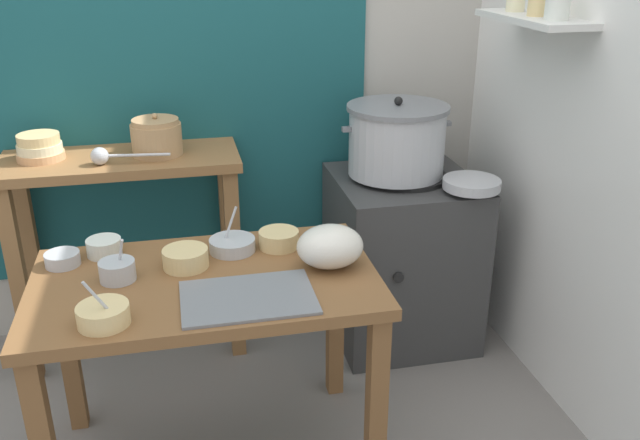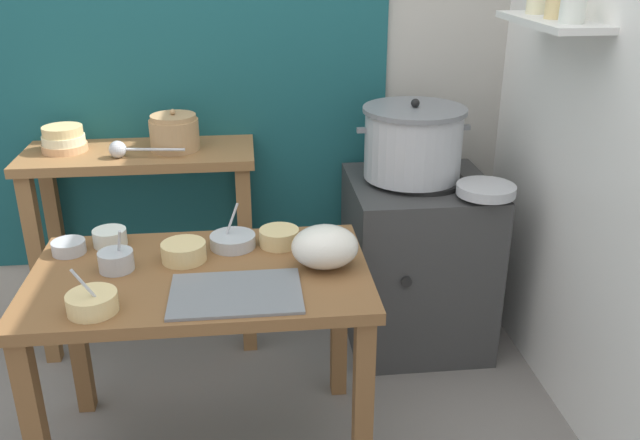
{
  "view_description": "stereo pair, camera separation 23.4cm",
  "coord_description": "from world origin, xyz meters",
  "px_view_note": "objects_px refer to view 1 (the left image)",
  "views": [
    {
      "loc": [
        -0.06,
        -1.92,
        1.73
      ],
      "look_at": [
        0.41,
        0.19,
        0.82
      ],
      "focal_mm": 38.01,
      "sensor_mm": 36.0,
      "label": 1
    },
    {
      "loc": [
        0.17,
        -1.96,
        1.73
      ],
      "look_at": [
        0.41,
        0.19,
        0.82
      ],
      "focal_mm": 38.01,
      "sensor_mm": 36.0,
      "label": 2
    }
  ],
  "objects_px": {
    "prep_bowl_0": "(62,258)",
    "wide_pan": "(472,184)",
    "stove_block": "(401,257)",
    "prep_bowl_2": "(117,270)",
    "plastic_bag": "(330,246)",
    "steamer_pot": "(397,140)",
    "prep_bowl_6": "(185,257)",
    "prep_bowl_1": "(279,238)",
    "back_shelf_table": "(125,207)",
    "ladle": "(103,156)",
    "prep_bowl_5": "(103,314)",
    "bowl_stack_enamel": "(40,148)",
    "serving_tray": "(248,297)",
    "prep_bowl_4": "(232,244)",
    "prep_bowl_3": "(104,246)",
    "clay_pot": "(157,137)",
    "prep_table": "(207,307)"
  },
  "relations": [
    {
      "from": "prep_bowl_0",
      "to": "wide_pan",
      "type": "bearing_deg",
      "value": 8.94
    },
    {
      "from": "stove_block",
      "to": "prep_bowl_2",
      "type": "relative_size",
      "value": 5.2
    },
    {
      "from": "stove_block",
      "to": "plastic_bag",
      "type": "xyz_separation_m",
      "value": [
        -0.49,
        -0.67,
        0.41
      ]
    },
    {
      "from": "steamer_pot",
      "to": "prep_bowl_0",
      "type": "height_order",
      "value": "steamer_pot"
    },
    {
      "from": "prep_bowl_6",
      "to": "prep_bowl_1",
      "type": "bearing_deg",
      "value": 15.19
    },
    {
      "from": "back_shelf_table",
      "to": "ladle",
      "type": "xyz_separation_m",
      "value": [
        -0.05,
        -0.09,
        0.26
      ]
    },
    {
      "from": "prep_bowl_5",
      "to": "prep_bowl_6",
      "type": "bearing_deg",
      "value": 52.72
    },
    {
      "from": "prep_bowl_2",
      "to": "ladle",
      "type": "bearing_deg",
      "value": 95.81
    },
    {
      "from": "stove_block",
      "to": "prep_bowl_5",
      "type": "relative_size",
      "value": 5.12
    },
    {
      "from": "ladle",
      "to": "prep_bowl_5",
      "type": "bearing_deg",
      "value": -87.39
    },
    {
      "from": "bowl_stack_enamel",
      "to": "ladle",
      "type": "distance_m",
      "value": 0.28
    },
    {
      "from": "serving_tray",
      "to": "prep_bowl_0",
      "type": "height_order",
      "value": "prep_bowl_0"
    },
    {
      "from": "stove_block",
      "to": "prep_bowl_4",
      "type": "bearing_deg",
      "value": -148.82
    },
    {
      "from": "stove_block",
      "to": "prep_bowl_0",
      "type": "xyz_separation_m",
      "value": [
        -1.35,
        -0.47,
        0.36
      ]
    },
    {
      "from": "prep_bowl_3",
      "to": "prep_bowl_4",
      "type": "height_order",
      "value": "prep_bowl_4"
    },
    {
      "from": "clay_pot",
      "to": "stove_block",
      "type": "bearing_deg",
      "value": -7.19
    },
    {
      "from": "steamer_pot",
      "to": "clay_pot",
      "type": "distance_m",
      "value": 1.0
    },
    {
      "from": "wide_pan",
      "to": "plastic_bag",
      "type": "bearing_deg",
      "value": -147.54
    },
    {
      "from": "serving_tray",
      "to": "plastic_bag",
      "type": "xyz_separation_m",
      "value": [
        0.29,
        0.16,
        0.07
      ]
    },
    {
      "from": "prep_bowl_1",
      "to": "back_shelf_table",
      "type": "bearing_deg",
      "value": 132.05
    },
    {
      "from": "prep_bowl_4",
      "to": "plastic_bag",
      "type": "bearing_deg",
      "value": -31.59
    },
    {
      "from": "steamer_pot",
      "to": "prep_bowl_5",
      "type": "bearing_deg",
      "value": -141.94
    },
    {
      "from": "wide_pan",
      "to": "prep_bowl_4",
      "type": "distance_m",
      "value": 1.03
    },
    {
      "from": "prep_bowl_6",
      "to": "ladle",
      "type": "bearing_deg",
      "value": 114.76
    },
    {
      "from": "steamer_pot",
      "to": "wide_pan",
      "type": "relative_size",
      "value": 2.04
    },
    {
      "from": "prep_bowl_2",
      "to": "prep_bowl_6",
      "type": "relative_size",
      "value": 1.0
    },
    {
      "from": "prep_bowl_1",
      "to": "stove_block",
      "type": "bearing_deg",
      "value": 37.4
    },
    {
      "from": "prep_bowl_0",
      "to": "plastic_bag",
      "type": "bearing_deg",
      "value": -12.86
    },
    {
      "from": "plastic_bag",
      "to": "prep_bowl_6",
      "type": "xyz_separation_m",
      "value": [
        -0.47,
        0.1,
        -0.04
      ]
    },
    {
      "from": "prep_bowl_5",
      "to": "prep_bowl_6",
      "type": "xyz_separation_m",
      "value": [
        0.24,
        0.31,
        0.0
      ]
    },
    {
      "from": "stove_block",
      "to": "prep_bowl_3",
      "type": "distance_m",
      "value": 1.35
    },
    {
      "from": "prep_bowl_1",
      "to": "prep_bowl_4",
      "type": "relative_size",
      "value": 0.88
    },
    {
      "from": "prep_bowl_2",
      "to": "prep_bowl_3",
      "type": "relative_size",
      "value": 1.28
    },
    {
      "from": "clay_pot",
      "to": "prep_bowl_1",
      "type": "distance_m",
      "value": 0.76
    },
    {
      "from": "prep_bowl_3",
      "to": "plastic_bag",
      "type": "bearing_deg",
      "value": -18.72
    },
    {
      "from": "prep_bowl_1",
      "to": "prep_bowl_5",
      "type": "height_order",
      "value": "prep_bowl_5"
    },
    {
      "from": "bowl_stack_enamel",
      "to": "wide_pan",
      "type": "height_order",
      "value": "bowl_stack_enamel"
    },
    {
      "from": "wide_pan",
      "to": "prep_bowl_6",
      "type": "relative_size",
      "value": 1.57
    },
    {
      "from": "prep_table",
      "to": "prep_bowl_4",
      "type": "relative_size",
      "value": 6.92
    },
    {
      "from": "prep_bowl_6",
      "to": "bowl_stack_enamel",
      "type": "bearing_deg",
      "value": 125.99
    },
    {
      "from": "ladle",
      "to": "plastic_bag",
      "type": "height_order",
      "value": "ladle"
    },
    {
      "from": "back_shelf_table",
      "to": "prep_bowl_0",
      "type": "relative_size",
      "value": 8.46
    },
    {
      "from": "prep_bowl_0",
      "to": "prep_bowl_5",
      "type": "distance_m",
      "value": 0.44
    },
    {
      "from": "clay_pot",
      "to": "ladle",
      "type": "relative_size",
      "value": 0.67
    },
    {
      "from": "steamer_pot",
      "to": "ladle",
      "type": "distance_m",
      "value": 1.2
    },
    {
      "from": "prep_bowl_4",
      "to": "stove_block",
      "type": "bearing_deg",
      "value": 31.18
    },
    {
      "from": "prep_bowl_3",
      "to": "prep_bowl_5",
      "type": "xyz_separation_m",
      "value": [
        0.03,
        -0.47,
        0.0
      ]
    },
    {
      "from": "bowl_stack_enamel",
      "to": "prep_bowl_2",
      "type": "relative_size",
      "value": 1.24
    },
    {
      "from": "prep_bowl_1",
      "to": "prep_table",
      "type": "bearing_deg",
      "value": -146.69
    },
    {
      "from": "clay_pot",
      "to": "wide_pan",
      "type": "height_order",
      "value": "clay_pot"
    }
  ]
}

